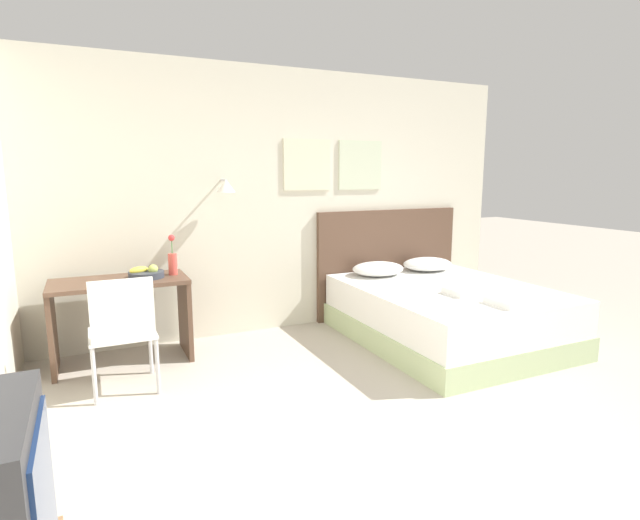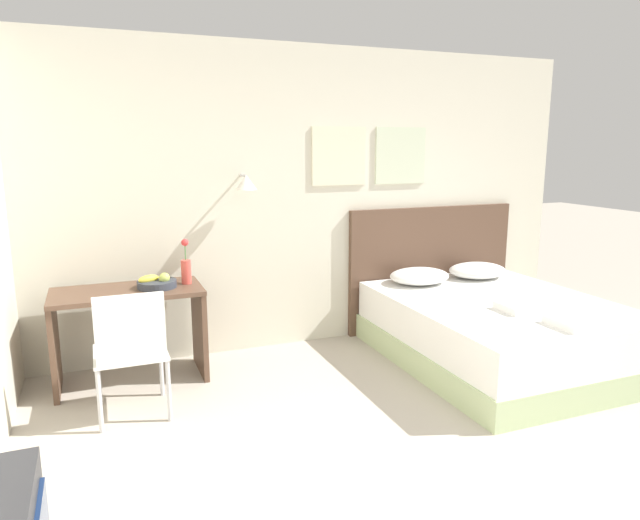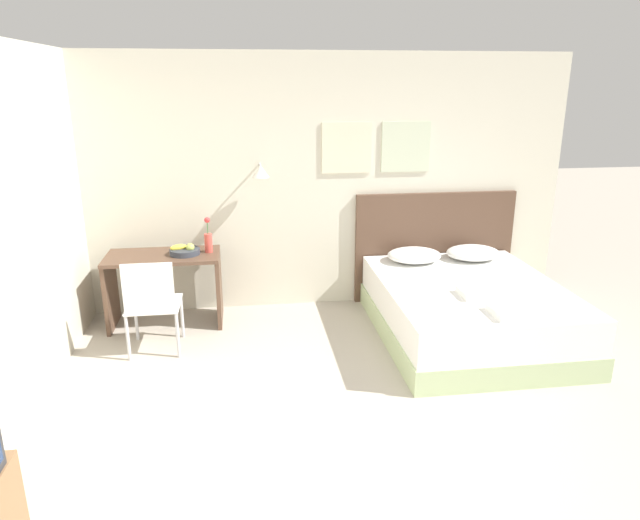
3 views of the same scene
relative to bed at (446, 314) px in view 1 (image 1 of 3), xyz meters
name	(u,v)px [view 1 (image 1 of 3)]	position (x,y,z in m)	size (l,w,h in m)	color
ground_plane	(463,475)	(-1.35, -1.82, -0.27)	(24.00, 24.00, 0.00)	#B2A899
wall_back	(275,201)	(-1.34, 1.11, 1.06)	(5.47, 0.31, 2.65)	beige
bed	(446,314)	(0.00, 0.00, 0.00)	(1.66, 2.05, 0.54)	#B2C693
headboard	(388,262)	(0.00, 1.05, 0.34)	(1.78, 0.06, 1.21)	brown
pillow_left	(378,269)	(-0.32, 0.74, 0.34)	(0.57, 0.46, 0.14)	white
pillow_right	(427,264)	(0.32, 0.74, 0.34)	(0.57, 0.46, 0.14)	white
folded_towel_near_foot	(465,291)	(-0.06, -0.31, 0.30)	(0.32, 0.27, 0.06)	white
folded_towel_mid_bed	(512,301)	(0.05, -0.76, 0.30)	(0.35, 0.31, 0.06)	white
desk	(121,306)	(-2.89, 0.73, 0.24)	(1.10, 0.57, 0.73)	brown
desk_chair	(123,326)	(-2.92, 0.05, 0.25)	(0.47, 0.47, 0.89)	white
fruit_bowl	(146,274)	(-2.67, 0.71, 0.50)	(0.30, 0.29, 0.12)	#333842
flower_vase	(173,261)	(-2.44, 0.75, 0.59)	(0.08, 0.08, 0.36)	#D14C42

